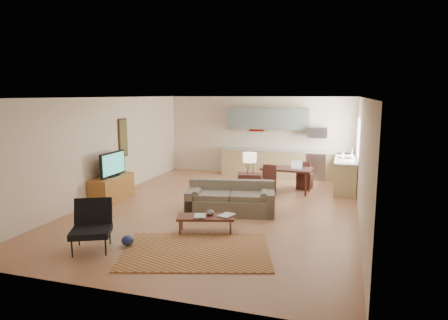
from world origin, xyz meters
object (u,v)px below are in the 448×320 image
(sofa, at_px, (230,198))
(console_table, at_px, (249,187))
(armchair, at_px, (91,226))
(coffee_table, at_px, (206,224))
(tv_credenza, at_px, (112,188))
(dining_table, at_px, (286,180))

(sofa, distance_m, console_table, 1.29)
(armchair, distance_m, console_table, 4.59)
(coffee_table, height_order, armchair, armchair)
(coffee_table, bearing_deg, tv_credenza, 136.84)
(coffee_table, bearing_deg, dining_table, 58.64)
(sofa, height_order, coffee_table, sofa)
(sofa, xyz_separation_m, console_table, (0.15, 1.28, -0.01))
(sofa, bearing_deg, dining_table, 58.13)
(dining_table, bearing_deg, console_table, -119.17)
(coffee_table, distance_m, armchair, 2.23)
(sofa, relative_size, armchair, 2.39)
(sofa, bearing_deg, console_table, 72.29)
(dining_table, bearing_deg, sofa, -106.69)
(coffee_table, relative_size, dining_table, 0.83)
(coffee_table, bearing_deg, sofa, 69.20)
(armchair, relative_size, console_table, 1.25)
(sofa, relative_size, coffee_table, 1.86)
(sofa, xyz_separation_m, coffee_table, (-0.11, -1.41, -0.20))
(sofa, height_order, console_table, sofa)
(coffee_table, relative_size, armchair, 1.29)
(tv_credenza, bearing_deg, dining_table, 27.92)
(sofa, distance_m, armchair, 3.39)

